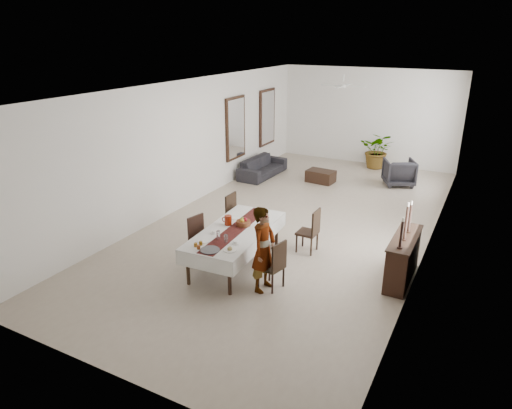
% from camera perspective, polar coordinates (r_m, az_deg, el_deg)
% --- Properties ---
extents(floor, '(6.00, 12.00, 0.00)m').
position_cam_1_polar(floor, '(11.04, 5.08, -2.10)').
color(floor, '#B3A38E').
rests_on(floor, ground).
extents(ceiling, '(6.00, 12.00, 0.02)m').
position_cam_1_polar(ceiling, '(10.24, 5.66, 14.64)').
color(ceiling, white).
rests_on(ceiling, wall_back).
extents(wall_back, '(6.00, 0.02, 3.20)m').
position_cam_1_polar(wall_back, '(16.12, 13.81, 10.61)').
color(wall_back, white).
rests_on(wall_back, floor).
extents(wall_front, '(6.00, 0.02, 3.20)m').
position_cam_1_polar(wall_front, '(5.81, -18.50, -7.75)').
color(wall_front, white).
rests_on(wall_front, floor).
extents(wall_left, '(0.02, 12.00, 3.20)m').
position_cam_1_polar(wall_left, '(11.96, -8.12, 7.63)').
color(wall_left, white).
rests_on(wall_left, floor).
extents(wall_right, '(0.02, 12.00, 3.20)m').
position_cam_1_polar(wall_right, '(9.83, 21.72, 3.48)').
color(wall_right, white).
rests_on(wall_right, floor).
extents(dining_table_top, '(1.09, 2.34, 0.05)m').
position_cam_1_polar(dining_table_top, '(8.79, -2.54, -3.32)').
color(dining_table_top, black).
rests_on(dining_table_top, table_leg_fl).
extents(table_leg_fl, '(0.07, 0.07, 0.67)m').
position_cam_1_polar(table_leg_fl, '(8.30, -8.51, -7.84)').
color(table_leg_fl, black).
rests_on(table_leg_fl, floor).
extents(table_leg_fr, '(0.07, 0.07, 0.67)m').
position_cam_1_polar(table_leg_fr, '(7.92, -3.33, -9.10)').
color(table_leg_fr, black).
rests_on(table_leg_fr, floor).
extents(table_leg_bl, '(0.07, 0.07, 0.67)m').
position_cam_1_polar(table_leg_bl, '(9.99, -1.86, -2.48)').
color(table_leg_bl, black).
rests_on(table_leg_bl, floor).
extents(table_leg_br, '(0.07, 0.07, 0.67)m').
position_cam_1_polar(table_leg_br, '(9.68, 2.60, -3.28)').
color(table_leg_br, black).
rests_on(table_leg_br, floor).
extents(tablecloth_top, '(1.27, 2.52, 0.01)m').
position_cam_1_polar(tablecloth_top, '(8.78, -2.54, -3.15)').
color(tablecloth_top, silver).
rests_on(tablecloth_top, dining_table_top).
extents(tablecloth_drape_left, '(0.16, 2.45, 0.29)m').
position_cam_1_polar(tablecloth_drape_left, '(9.08, -5.67, -3.35)').
color(tablecloth_drape_left, silver).
rests_on(tablecloth_drape_left, dining_table_top).
extents(tablecloth_drape_right, '(0.16, 2.45, 0.29)m').
position_cam_1_polar(tablecloth_drape_right, '(8.62, 0.79, -4.61)').
color(tablecloth_drape_right, white).
rests_on(tablecloth_drape_right, dining_table_top).
extents(tablecloth_drape_near, '(1.12, 0.08, 0.29)m').
position_cam_1_polar(tablecloth_drape_near, '(7.88, -6.55, -7.33)').
color(tablecloth_drape_near, white).
rests_on(tablecloth_drape_near, dining_table_top).
extents(tablecloth_drape_far, '(1.12, 0.08, 0.29)m').
position_cam_1_polar(tablecloth_drape_far, '(9.85, 0.66, -1.27)').
color(tablecloth_drape_far, white).
rests_on(tablecloth_drape_far, dining_table_top).
extents(table_runner, '(0.48, 2.39, 0.00)m').
position_cam_1_polar(table_runner, '(8.77, -2.54, -3.11)').
color(table_runner, '#591C19').
rests_on(table_runner, tablecloth_top).
extents(red_pitcher, '(0.15, 0.15, 0.19)m').
position_cam_1_polar(red_pitcher, '(8.95, -3.50, -1.97)').
color(red_pitcher, maroon).
rests_on(red_pitcher, tablecloth_top).
extents(pitcher_handle, '(0.12, 0.03, 0.11)m').
position_cam_1_polar(pitcher_handle, '(8.99, -3.96, -1.89)').
color(pitcher_handle, maroon).
rests_on(pitcher_handle, red_pitcher).
extents(wine_glass_near, '(0.07, 0.07, 0.16)m').
position_cam_1_polar(wine_glass_near, '(8.19, -3.78, -4.32)').
color(wine_glass_near, silver).
rests_on(wine_glass_near, tablecloth_top).
extents(wine_glass_mid, '(0.07, 0.07, 0.16)m').
position_cam_1_polar(wine_glass_mid, '(8.36, -4.75, -3.81)').
color(wine_glass_mid, white).
rests_on(wine_glass_mid, tablecloth_top).
extents(teacup_right, '(0.09, 0.09, 0.06)m').
position_cam_1_polar(teacup_right, '(8.18, -2.56, -4.74)').
color(teacup_right, white).
rests_on(teacup_right, saucer_right).
extents(saucer_right, '(0.14, 0.14, 0.01)m').
position_cam_1_polar(saucer_right, '(8.19, -2.55, -4.88)').
color(saucer_right, silver).
rests_on(saucer_right, tablecloth_top).
extents(teacup_left, '(0.09, 0.09, 0.06)m').
position_cam_1_polar(teacup_left, '(8.62, -5.24, -3.43)').
color(teacup_left, white).
rests_on(teacup_left, saucer_left).
extents(saucer_left, '(0.14, 0.14, 0.01)m').
position_cam_1_polar(saucer_left, '(8.63, -5.23, -3.57)').
color(saucer_left, white).
rests_on(saucer_left, tablecloth_top).
extents(plate_near_right, '(0.23, 0.23, 0.01)m').
position_cam_1_polar(plate_near_right, '(7.95, -3.30, -5.72)').
color(plate_near_right, white).
rests_on(plate_near_right, tablecloth_top).
extents(bread_near_right, '(0.09, 0.09, 0.09)m').
position_cam_1_polar(bread_near_right, '(7.94, -3.30, -5.55)').
color(bread_near_right, tan).
rests_on(bread_near_right, plate_near_right).
extents(plate_near_left, '(0.23, 0.23, 0.01)m').
position_cam_1_polar(plate_near_left, '(8.33, -6.51, -4.54)').
color(plate_near_left, white).
rests_on(plate_near_left, tablecloth_top).
extents(plate_far_left, '(0.23, 0.23, 0.01)m').
position_cam_1_polar(plate_far_left, '(9.33, -2.77, -1.58)').
color(plate_far_left, white).
rests_on(plate_far_left, tablecloth_top).
extents(serving_tray, '(0.34, 0.34, 0.02)m').
position_cam_1_polar(serving_tray, '(7.98, -5.78, -5.68)').
color(serving_tray, '#414246').
rests_on(serving_tray, tablecloth_top).
extents(jam_jar_a, '(0.06, 0.06, 0.07)m').
position_cam_1_polar(jam_jar_a, '(8.04, -7.19, -5.31)').
color(jam_jar_a, brown).
rests_on(jam_jar_a, tablecloth_top).
extents(jam_jar_b, '(0.06, 0.06, 0.07)m').
position_cam_1_polar(jam_jar_b, '(8.13, -7.55, -5.02)').
color(jam_jar_b, '#8F5814').
rests_on(jam_jar_b, tablecloth_top).
extents(jam_jar_c, '(0.06, 0.06, 0.07)m').
position_cam_1_polar(jam_jar_c, '(8.18, -6.92, -4.83)').
color(jam_jar_c, brown).
rests_on(jam_jar_c, tablecloth_top).
extents(fruit_basket, '(0.29, 0.29, 0.10)m').
position_cam_1_polar(fruit_basket, '(8.93, -1.59, -2.33)').
color(fruit_basket, brown).
rests_on(fruit_basket, tablecloth_top).
extents(fruit_red, '(0.09, 0.09, 0.09)m').
position_cam_1_polar(fruit_red, '(8.91, -1.38, -1.89)').
color(fruit_red, maroon).
rests_on(fruit_red, fruit_basket).
extents(fruit_green, '(0.08, 0.08, 0.08)m').
position_cam_1_polar(fruit_green, '(8.94, -1.74, -1.81)').
color(fruit_green, olive).
rests_on(fruit_green, fruit_basket).
extents(fruit_yellow, '(0.08, 0.08, 0.08)m').
position_cam_1_polar(fruit_yellow, '(8.86, -1.73, -2.02)').
color(fruit_yellow, gold).
rests_on(fruit_yellow, fruit_basket).
extents(chair_right_near_seat, '(0.46, 0.46, 0.04)m').
position_cam_1_polar(chair_right_near_seat, '(8.10, 1.89, -7.78)').
color(chair_right_near_seat, black).
rests_on(chair_right_near_seat, chair_right_near_leg_fl).
extents(chair_right_near_leg_fl, '(0.05, 0.05, 0.38)m').
position_cam_1_polar(chair_right_near_leg_fl, '(8.01, 2.06, -9.89)').
color(chair_right_near_leg_fl, black).
rests_on(chair_right_near_leg_fl, floor).
extents(chair_right_near_leg_fr, '(0.05, 0.05, 0.38)m').
position_cam_1_polar(chair_right_near_leg_fr, '(8.23, 3.45, -9.02)').
color(chair_right_near_leg_fr, black).
rests_on(chair_right_near_leg_fr, floor).
extents(chair_right_near_leg_bl, '(0.05, 0.05, 0.38)m').
position_cam_1_polar(chair_right_near_leg_bl, '(8.18, 0.29, -9.16)').
color(chair_right_near_leg_bl, black).
rests_on(chair_right_near_leg_bl, floor).
extents(chair_right_near_leg_br, '(0.05, 0.05, 0.38)m').
position_cam_1_polar(chair_right_near_leg_br, '(8.39, 1.70, -8.33)').
color(chair_right_near_leg_br, black).
rests_on(chair_right_near_leg_br, floor).
extents(chair_right_near_back, '(0.12, 0.39, 0.49)m').
position_cam_1_polar(chair_right_near_back, '(7.88, 2.92, -6.48)').
color(chair_right_near_back, black).
rests_on(chair_right_near_back, chair_right_near_seat).
extents(chair_right_far_seat, '(0.40, 0.40, 0.05)m').
position_cam_1_polar(chair_right_far_seat, '(9.44, 6.43, -3.52)').
color(chair_right_far_seat, black).
rests_on(chair_right_far_seat, chair_right_far_leg_fl).
extents(chair_right_far_leg_fl, '(0.04, 0.04, 0.39)m').
position_cam_1_polar(chair_right_far_leg_fl, '(9.34, 6.91, -5.29)').
color(chair_right_far_leg_fl, black).
rests_on(chair_right_far_leg_fl, floor).
extents(chair_right_far_leg_fr, '(0.04, 0.04, 0.39)m').
position_cam_1_polar(chair_right_far_leg_fr, '(9.61, 7.65, -4.54)').
color(chair_right_far_leg_fr, black).
rests_on(chair_right_far_leg_fr, floor).
extents(chair_right_far_leg_bl, '(0.04, 0.04, 0.39)m').
position_cam_1_polar(chair_right_far_leg_bl, '(9.45, 5.09, -4.89)').
color(chair_right_far_leg_bl, black).
rests_on(chair_right_far_leg_bl, floor).
extents(chair_right_far_leg_br, '(0.04, 0.04, 0.39)m').
position_cam_1_polar(chair_right_far_leg_br, '(9.72, 5.87, -4.16)').
color(chair_right_far_leg_br, black).
rests_on(chair_right_far_leg_br, floor).
extents(chair_right_far_back, '(0.04, 0.40, 0.50)m').
position_cam_1_polar(chair_right_far_back, '(9.27, 7.53, -2.21)').
color(chair_right_far_back, black).
rests_on(chair_right_far_back, chair_right_far_seat).
extents(chair_left_near_seat, '(0.48, 0.48, 0.05)m').
position_cam_1_polar(chair_left_near_seat, '(8.98, -6.67, -4.81)').
color(chair_left_near_seat, black).
rests_on(chair_left_near_seat, chair_left_near_leg_fl).
extents(chair_left_near_leg_fl, '(0.05, 0.05, 0.40)m').
position_cam_1_polar(chair_left_near_leg_fl, '(9.28, -6.56, -5.43)').
color(chair_left_near_leg_fl, black).
rests_on(chair_left_near_leg_fl, floor).
extents(chair_left_near_leg_fr, '(0.05, 0.05, 0.40)m').
position_cam_1_polar(chair_left_near_leg_fr, '(9.09, -8.08, -6.10)').
color(chair_left_near_leg_fr, black).
rests_on(chair_left_near_leg_fr, floor).
extents(chair_left_near_leg_bl, '(0.05, 0.05, 0.40)m').
position_cam_1_polar(chair_left_near_leg_bl, '(9.06, -5.14, -6.04)').
color(chair_left_near_leg_bl, black).
rests_on(chair_left_near_leg_bl, floor).
extents(chair_left_near_leg_br, '(0.05, 0.05, 0.40)m').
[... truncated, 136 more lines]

